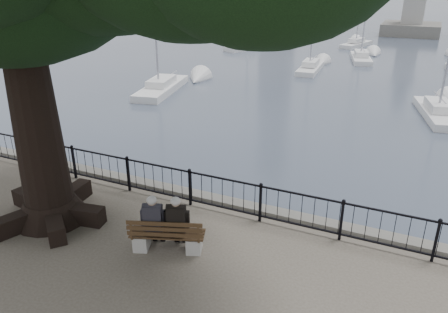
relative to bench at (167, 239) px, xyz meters
The scene contains 12 objects.
harbor 2.73m from the bench, 79.99° to the left, with size 260.00×260.00×1.20m.
railing 2.13m from the bench, 77.63° to the left, with size 22.06×0.06×1.00m.
bench is the anchor object (origin of this frame).
person_left 0.45m from the bench, behind, with size 0.57×0.77×1.40m.
person_right 0.42m from the bench, 41.83° to the left, with size 0.57×0.77×1.40m.
lion_monument 49.57m from the bench, 87.16° to the left, with size 6.27×6.27×9.18m.
sailboat_a 18.24m from the bench, 122.78° to the left, with size 2.76×5.99×11.65m.
sailboat_b 25.27m from the bench, 96.97° to the left, with size 1.63×4.81×10.90m.
sailboat_c 17.77m from the bench, 71.59° to the left, with size 2.55×5.28×10.62m.
sailboat_e 34.07m from the bench, 108.61° to the left, with size 3.47×5.36×12.41m.
sailboat_f 30.80m from the bench, 90.53° to the left, with size 2.52×5.20×11.03m.
sailboat_h 38.28m from the bench, 92.78° to the left, with size 2.58×4.84×10.95m.
Camera 1 is at (4.17, -6.56, 5.85)m, focal length 35.00 mm.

